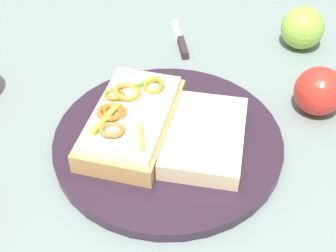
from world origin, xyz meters
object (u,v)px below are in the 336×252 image
(apple_2, at_px, (302,28))
(plate, at_px, (168,141))
(bread_slice_side, at_px, (205,137))
(apple_0, at_px, (319,91))
(sandwich, at_px, (132,120))
(knife, at_px, (181,42))

(apple_2, bearing_deg, plate, -4.81)
(bread_slice_side, relative_size, apple_0, 2.07)
(plate, xyz_separation_m, apple_2, (-0.32, 0.03, 0.03))
(sandwich, bearing_deg, bread_slice_side, -90.04)
(plate, relative_size, apple_2, 4.29)
(knife, bearing_deg, sandwich, 154.37)
(apple_0, bearing_deg, bread_slice_side, -24.66)
(bread_slice_side, relative_size, apple_2, 2.04)
(bread_slice_side, distance_m, apple_2, 0.30)
(sandwich, relative_size, apple_0, 2.95)
(plate, bearing_deg, knife, -146.81)
(sandwich, bearing_deg, plate, -90.08)
(bread_slice_side, height_order, apple_0, apple_0)
(plate, distance_m, knife, 0.24)
(sandwich, xyz_separation_m, bread_slice_side, (-0.04, 0.09, -0.01))
(plate, distance_m, apple_0, 0.22)
(apple_0, relative_size, knife, 0.70)
(sandwich, height_order, apple_2, apple_2)
(apple_0, bearing_deg, apple_2, -145.28)
(sandwich, xyz_separation_m, knife, (-0.22, -0.09, -0.03))
(plate, relative_size, sandwich, 1.48)
(apple_2, bearing_deg, knife, -52.10)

